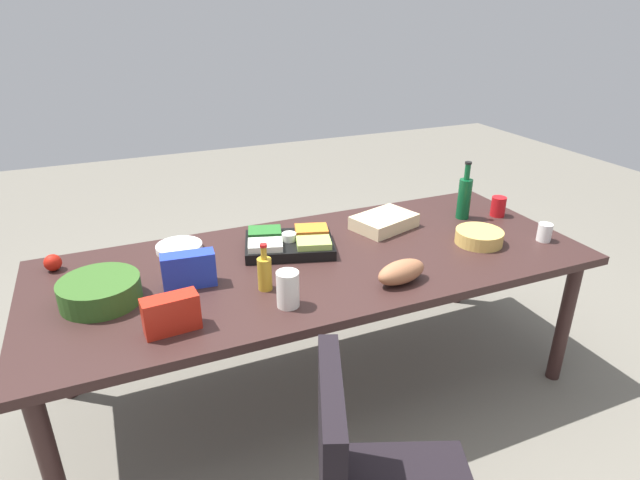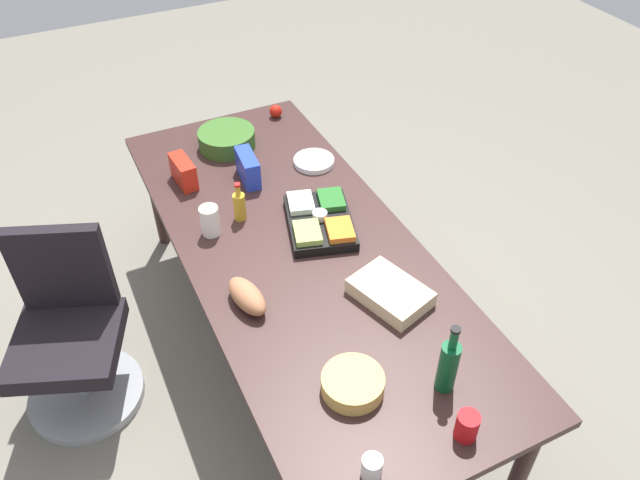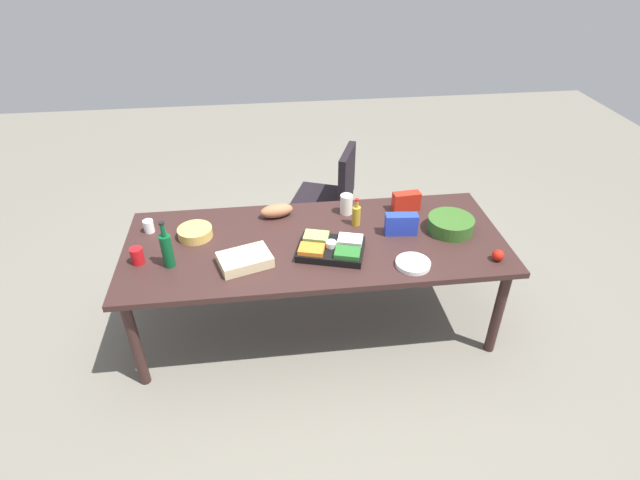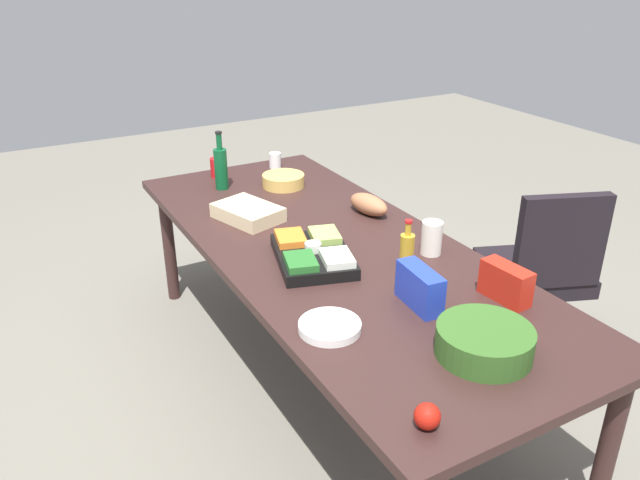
{
  "view_description": "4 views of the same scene",
  "coord_description": "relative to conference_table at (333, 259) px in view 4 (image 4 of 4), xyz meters",
  "views": [
    {
      "loc": [
        0.85,
        2.03,
        1.84
      ],
      "look_at": [
        -0.05,
        -0.08,
        0.8
      ],
      "focal_mm": 29.47,
      "sensor_mm": 36.0,
      "label": 1
    },
    {
      "loc": [
        -1.99,
        0.86,
        2.67
      ],
      "look_at": [
        -0.09,
        -0.07,
        0.82
      ],
      "focal_mm": 35.19,
      "sensor_mm": 36.0,
      "label": 2
    },
    {
      "loc": [
        -0.31,
        -2.8,
        2.66
      ],
      "look_at": [
        0.02,
        -0.07,
        0.79
      ],
      "focal_mm": 28.25,
      "sensor_mm": 36.0,
      "label": 3
    },
    {
      "loc": [
        2.17,
        -1.28,
        1.95
      ],
      "look_at": [
        -0.03,
        -0.05,
        0.77
      ],
      "focal_mm": 35.29,
      "sensor_mm": 36.0,
      "label": 4
    }
  ],
  "objects": [
    {
      "name": "conference_table",
      "position": [
        0.0,
        0.0,
        0.0
      ],
      "size": [
        2.56,
        1.04,
        0.74
      ],
      "color": "#331F1C",
      "rests_on": "ground"
    },
    {
      "name": "mayo_jar",
      "position": [
        0.27,
        0.33,
        0.14
      ],
      "size": [
        0.11,
        0.11,
        0.15
      ],
      "primitive_type": "cylinder",
      "rotation": [
        0.0,
        0.0,
        0.28
      ],
      "color": "white",
      "rests_on": "conference_table"
    },
    {
      "name": "dressing_bottle",
      "position": [
        0.31,
        0.17,
        0.14
      ],
      "size": [
        0.06,
        0.06,
        0.21
      ],
      "color": "gold",
      "rests_on": "conference_table"
    },
    {
      "name": "office_chair",
      "position": [
        0.23,
        1.08,
        -0.33
      ],
      "size": [
        0.62,
        0.62,
        0.92
      ],
      "color": "gray",
      "rests_on": "ground"
    },
    {
      "name": "salad_bowl",
      "position": [
        0.94,
        0.01,
        0.11
      ],
      "size": [
        0.32,
        0.32,
        0.1
      ],
      "primitive_type": "cylinder",
      "rotation": [
        0.0,
        0.0,
        0.01
      ],
      "color": "#315B21",
      "rests_on": "conference_table"
    },
    {
      "name": "sheet_cake",
      "position": [
        -0.47,
        -0.21,
        0.1
      ],
      "size": [
        0.37,
        0.31,
        0.07
      ],
      "primitive_type": "cube",
      "rotation": [
        0.0,
        0.0,
        0.31
      ],
      "color": "beige",
      "rests_on": "conference_table"
    },
    {
      "name": "chip_bowl",
      "position": [
        -0.81,
        0.15,
        0.1
      ],
      "size": [
        0.3,
        0.3,
        0.07
      ],
      "primitive_type": "cylinder",
      "rotation": [
        0.0,
        0.0,
        0.34
      ],
      "color": "#D7AE55",
      "rests_on": "conference_table"
    },
    {
      "name": "bread_loaf",
      "position": [
        -0.24,
        0.34,
        0.11
      ],
      "size": [
        0.26,
        0.15,
        0.1
      ],
      "primitive_type": "ellipsoid",
      "rotation": [
        0.0,
        0.0,
        0.18
      ],
      "color": "#A16543",
      "rests_on": "conference_table"
    },
    {
      "name": "wine_bottle",
      "position": [
        -0.94,
        -0.16,
        0.19
      ],
      "size": [
        0.07,
        0.07,
        0.32
      ],
      "color": "#0C4F27",
      "rests_on": "conference_table"
    },
    {
      "name": "paper_plate_stack",
      "position": [
        0.58,
        -0.35,
        0.08
      ],
      "size": [
        0.27,
        0.27,
        0.03
      ],
      "primitive_type": "cylinder",
      "rotation": [
        0.0,
        0.0,
        -0.29
      ],
      "color": "white",
      "rests_on": "conference_table"
    },
    {
      "name": "ground_plane",
      "position": [
        0.0,
        0.0,
        -0.68
      ],
      "size": [
        10.0,
        10.0,
        0.0
      ],
      "primitive_type": "plane",
      "color": "slate"
    },
    {
      "name": "chip_bag_red",
      "position": [
        0.71,
        0.33,
        0.13
      ],
      "size": [
        0.21,
        0.1,
        0.14
      ],
      "primitive_type": "cube",
      "rotation": [
        0.0,
        0.0,
        0.08
      ],
      "color": "red",
      "rests_on": "conference_table"
    },
    {
      "name": "paper_cup",
      "position": [
        -1.13,
        0.25,
        0.11
      ],
      "size": [
        0.08,
        0.08,
        0.09
      ],
      "primitive_type": "cylinder",
      "rotation": [
        0.0,
        0.0,
        0.09
      ],
      "color": "white",
      "rests_on": "conference_table"
    },
    {
      "name": "veggie_tray",
      "position": [
        0.09,
        -0.15,
        0.1
      ],
      "size": [
        0.49,
        0.41,
        0.09
      ],
      "color": "black",
      "rests_on": "conference_table"
    },
    {
      "name": "red_solo_cup",
      "position": [
        -1.14,
        -0.11,
        0.12
      ],
      "size": [
        0.1,
        0.1,
        0.11
      ],
      "primitive_type": "cylinder",
      "rotation": [
        0.0,
        0.0,
        -0.3
      ],
      "color": "red",
      "rests_on": "conference_table"
    },
    {
      "name": "apple_red",
      "position": [
        1.13,
        -0.36,
        0.1
      ],
      "size": [
        0.08,
        0.08,
        0.08
      ],
      "primitive_type": "sphere",
      "rotation": [
        0.0,
        0.0,
        -0.03
      ],
      "color": "#B5190E",
      "rests_on": "conference_table"
    },
    {
      "name": "chip_bag_blue",
      "position": [
        0.59,
        0.02,
        0.14
      ],
      "size": [
        0.23,
        0.1,
        0.15
      ],
      "primitive_type": "cube",
      "rotation": [
        0.0,
        0.0,
        -0.1
      ],
      "color": "#223BBC",
      "rests_on": "conference_table"
    }
  ]
}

